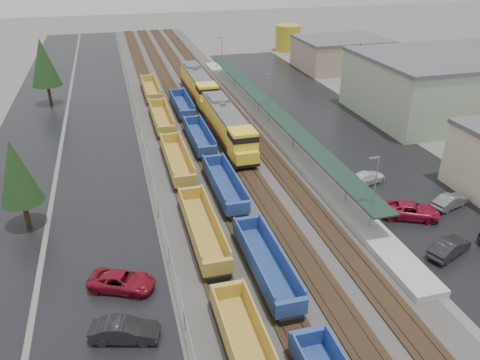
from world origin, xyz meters
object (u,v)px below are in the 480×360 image
Objects in this scene: parked_car_west_b at (124,331)px; well_string_blue at (242,219)px; locomotive_trail at (199,85)px; storage_tank at (288,38)px; parked_car_east_e at (450,201)px; well_string_yellow at (188,190)px; parked_car_west_c at (122,281)px; locomotive_lead at (228,126)px; parked_car_east_c at (367,178)px; parked_car_east_b at (411,211)px; parked_car_east_a at (449,248)px.

well_string_blue is at bearing -30.28° from parked_car_west_b.
storage_tank reaches higher than locomotive_trail.
well_string_blue is 22.17m from parked_car_east_e.
well_string_yellow reaches higher than parked_car_west_c.
parked_car_east_c is at bearing -52.06° from locomotive_lead.
locomotive_trail is at bearing -0.89° from parked_car_west_b.
well_string_blue is 17.71× the size of parked_car_west_b.
parked_car_west_c is (-45.06, -82.84, -2.38)m from storage_tank.
storage_tank is 79.56m from parked_car_east_e.
parked_car_east_c is (28.05, 16.90, -0.09)m from parked_car_west_b.
parked_car_east_b is (-16.55, -79.39, -2.32)m from storage_tank.
locomotive_lead is at bearing 60.64° from well_string_yellow.
storage_tank is 94.33m from parked_car_west_c.
parked_car_east_b is at bearing -58.66° from parked_car_west_c.
parked_car_east_b is (28.51, 3.45, 0.05)m from parked_car_west_c.
parked_car_east_a is (12.52, -30.30, -1.74)m from locomotive_lead.
storage_tank is at bearing -25.47° from parked_car_east_e.
well_string_yellow is 23.03m from parked_car_east_b.
well_string_yellow is at bearing 119.15° from well_string_blue.
parked_car_east_b reaches higher than parked_car_east_e.
parked_car_west_c is 1.09× the size of parked_car_east_c.
locomotive_trail reaches higher than parked_car_east_a.
well_string_yellow is 17.50× the size of parked_car_west_c.
well_string_yellow is 20.47m from parked_car_east_c.
parked_car_west_b is (-7.65, -18.57, -0.35)m from well_string_yellow.
parked_car_east_b is 5.21m from parked_car_east_e.
parked_car_west_c is (0.08, 5.52, -0.06)m from parked_car_west_b.
locomotive_lead reaches higher than parked_car_west_c.
storage_tank is at bearing -33.63° from parked_car_east_a.
storage_tank is (37.49, 69.78, 1.97)m from well_string_yellow.
well_string_yellow reaches higher than parked_car_east_c.
parked_car_east_a is 6.49m from parked_car_east_b.
storage_tank is 73.52m from parked_car_east_c.
well_string_blue is 17.11m from parked_car_east_b.
locomotive_lead is 3.69× the size of parked_car_east_b.
locomotive_lead is at bearing 21.28° from parked_car_east_c.
well_string_blue reaches higher than parked_car_east_b.
well_string_yellow is 15.10m from parked_car_west_c.
well_string_blue reaches higher than parked_car_east_e.
locomotive_lead reaches higher than parked_car_east_b.
locomotive_trail is at bearing 77.20° from well_string_yellow.
parked_car_west_b is 1.02× the size of parked_car_east_a.
parked_car_east_a is at bearing 124.82° from parked_car_east_e.
locomotive_lead is at bearing -90.00° from locomotive_trail.
parked_car_west_c is at bearing 95.47° from parked_car_east_c.
storage_tank reaches higher than well_string_blue.
parked_car_west_c reaches higher than parked_car_east_e.
parked_car_east_b is (20.93, -9.60, -0.35)m from well_string_yellow.
well_string_blue reaches higher than parked_car_east_c.
parked_car_east_e is at bearing -58.56° from parked_car_west_c.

